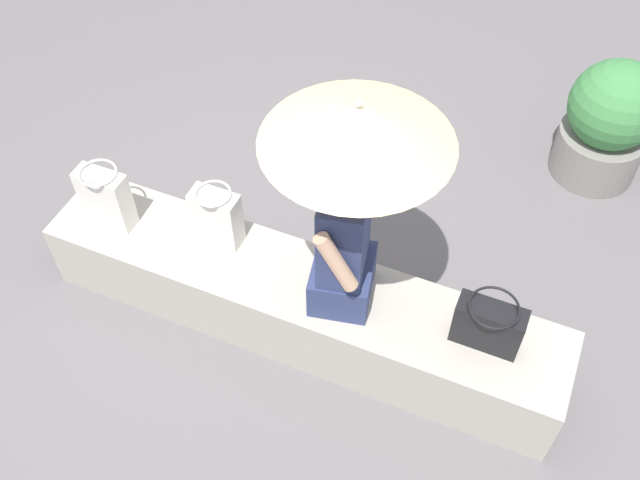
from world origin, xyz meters
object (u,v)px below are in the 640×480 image
planter_near (608,122)px  tote_bag_canvas (105,197)px  shoulder_bag_spare (216,216)px  person_seated (344,241)px  handbag_black (489,324)px  parasol (358,125)px

planter_near → tote_bag_canvas: bearing=-140.8°
shoulder_bag_spare → planter_near: size_ratio=0.42×
person_seated → shoulder_bag_spare: 0.75m
tote_bag_canvas → shoulder_bag_spare: tote_bag_canvas is taller
person_seated → planter_near: 2.11m
handbag_black → person_seated: bearing=-179.7°
person_seated → tote_bag_canvas: bearing=-178.0°
planter_near → person_seated: bearing=-118.7°
handbag_black → tote_bag_canvas: bearing=-178.6°
parasol → shoulder_bag_spare: parasol is taller
person_seated → tote_bag_canvas: (-1.29, -0.04, -0.21)m
handbag_black → planter_near: planter_near is taller
shoulder_bag_spare → person_seated: bearing=-5.9°
parasol → tote_bag_canvas: (-1.31, -0.07, -0.87)m
parasol → handbag_black: parasol is taller
person_seated → parasol: bearing=48.7°
tote_bag_canvas → handbag_black: bearing=1.4°
planter_near → parasol: bearing=-118.5°
parasol → person_seated: bearing=-131.3°
person_seated → handbag_black: person_seated is taller
person_seated → parasol: size_ratio=0.77×
handbag_black → planter_near: 1.84m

